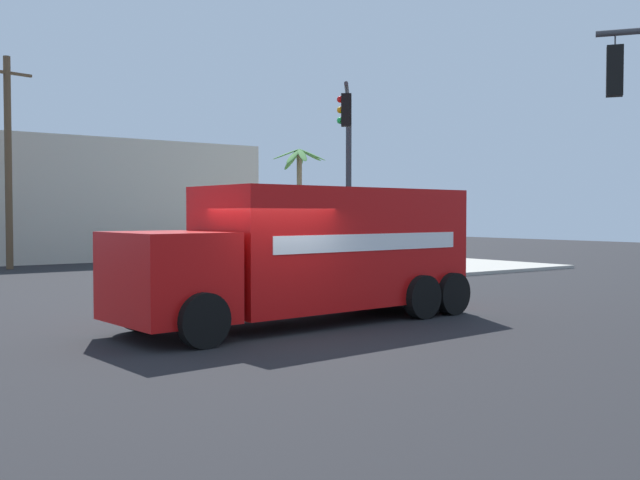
% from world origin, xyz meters
% --- Properties ---
extents(ground_plane, '(100.00, 100.00, 0.00)m').
position_xyz_m(ground_plane, '(0.00, 0.00, 0.00)').
color(ground_plane, black).
extents(sidewalk_corner_far, '(12.94, 12.94, 0.14)m').
position_xyz_m(sidewalk_corner_far, '(13.67, 13.67, 0.07)').
color(sidewalk_corner_far, '#B2ADA0').
rests_on(sidewalk_corner_far, ground).
extents(delivery_truck, '(8.47, 3.24, 2.96)m').
position_xyz_m(delivery_truck, '(1.55, 1.08, 1.54)').
color(delivery_truck, red).
rests_on(delivery_truck, ground).
extents(traffic_light_secondary, '(3.00, 3.60, 6.28)m').
position_xyz_m(traffic_light_secondary, '(7.31, 7.08, 4.28)').
color(traffic_light_secondary, '#38383D').
rests_on(traffic_light_secondary, sidewalk_corner_far).
extents(vending_machine_red, '(1.14, 1.17, 1.85)m').
position_xyz_m(vending_machine_red, '(13.21, 11.11, 1.07)').
color(vending_machine_red, black).
rests_on(vending_machine_red, sidewalk_corner_far).
extents(vending_machine_blue, '(1.13, 1.06, 1.85)m').
position_xyz_m(vending_machine_blue, '(13.98, 16.04, 1.07)').
color(vending_machine_blue, red).
rests_on(vending_machine_blue, sidewalk_corner_far).
extents(palm_tree_far, '(2.78, 2.46, 5.54)m').
position_xyz_m(palm_tree_far, '(13.06, 18.21, 3.95)').
color(palm_tree_far, '#7A6647').
rests_on(palm_tree_far, sidewalk_corner_far).
extents(utility_pole, '(2.18, 0.57, 9.15)m').
position_xyz_m(utility_pole, '(0.02, 21.38, 4.72)').
color(utility_pole, brown).
rests_on(utility_pole, ground).
extents(building_backdrop, '(17.94, 6.00, 6.19)m').
position_xyz_m(building_backdrop, '(4.86, 26.36, 3.10)').
color(building_backdrop, beige).
rests_on(building_backdrop, ground).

